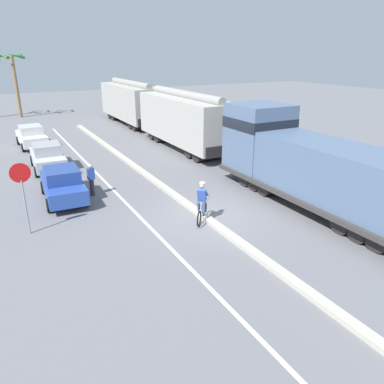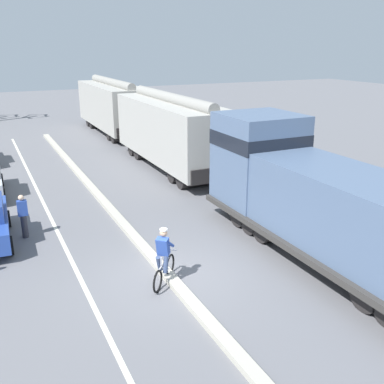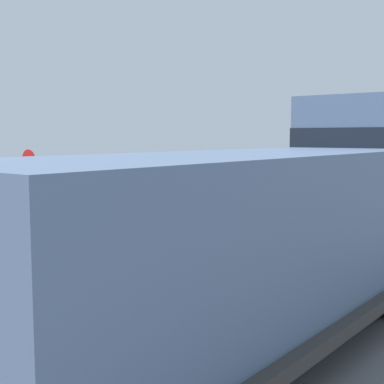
{
  "view_description": "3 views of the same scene",
  "coord_description": "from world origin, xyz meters",
  "px_view_note": "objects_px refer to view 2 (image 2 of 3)",
  "views": [
    {
      "loc": [
        -7.43,
        -12.75,
        6.73
      ],
      "look_at": [
        -0.15,
        0.79,
        0.96
      ],
      "focal_mm": 35.0,
      "sensor_mm": 36.0,
      "label": 1
    },
    {
      "loc": [
        -4.54,
        -11.14,
        6.71
      ],
      "look_at": [
        1.87,
        2.23,
        1.79
      ],
      "focal_mm": 42.0,
      "sensor_mm": 36.0,
      "label": 2
    },
    {
      "loc": [
        9.33,
        -8.97,
        3.35
      ],
      "look_at": [
        -3.06,
        6.48,
        1.26
      ],
      "focal_mm": 50.0,
      "sensor_mm": 36.0,
      "label": 3
    }
  ],
  "objects_px": {
    "locomotive": "(319,203)",
    "hopper_car_lead": "(171,131)",
    "pedestrian_by_cars": "(23,215)",
    "cyclist": "(164,258)",
    "hopper_car_middle": "(113,106)"
  },
  "relations": [
    {
      "from": "locomotive",
      "to": "hopper_car_lead",
      "type": "relative_size",
      "value": 1.1
    },
    {
      "from": "locomotive",
      "to": "pedestrian_by_cars",
      "type": "height_order",
      "value": "locomotive"
    },
    {
      "from": "cyclist",
      "to": "hopper_car_lead",
      "type": "bearing_deg",
      "value": 65.8
    },
    {
      "from": "locomotive",
      "to": "hopper_car_middle",
      "type": "distance_m",
      "value": 23.76
    },
    {
      "from": "locomotive",
      "to": "pedestrian_by_cars",
      "type": "xyz_separation_m",
      "value": [
        -8.59,
        5.61,
        -0.95
      ]
    },
    {
      "from": "hopper_car_middle",
      "to": "pedestrian_by_cars",
      "type": "bearing_deg",
      "value": -115.34
    },
    {
      "from": "cyclist",
      "to": "pedestrian_by_cars",
      "type": "xyz_separation_m",
      "value": [
        -3.3,
        5.24,
        0.03
      ]
    },
    {
      "from": "locomotive",
      "to": "hopper_car_middle",
      "type": "xyz_separation_m",
      "value": [
        0.0,
        23.76,
        0.28
      ]
    },
    {
      "from": "locomotive",
      "to": "hopper_car_middle",
      "type": "height_order",
      "value": "locomotive"
    },
    {
      "from": "hopper_car_middle",
      "to": "cyclist",
      "type": "bearing_deg",
      "value": -102.76
    },
    {
      "from": "hopper_car_lead",
      "to": "cyclist",
      "type": "height_order",
      "value": "hopper_car_lead"
    },
    {
      "from": "hopper_car_lead",
      "to": "pedestrian_by_cars",
      "type": "distance_m",
      "value": 10.87
    },
    {
      "from": "pedestrian_by_cars",
      "to": "locomotive",
      "type": "bearing_deg",
      "value": -33.16
    },
    {
      "from": "hopper_car_lead",
      "to": "hopper_car_middle",
      "type": "distance_m",
      "value": 11.6
    },
    {
      "from": "locomotive",
      "to": "pedestrian_by_cars",
      "type": "relative_size",
      "value": 7.17
    }
  ]
}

